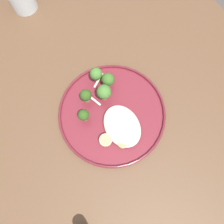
{
  "coord_description": "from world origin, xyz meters",
  "views": [
    {
      "loc": [
        0.11,
        -0.06,
        1.3
      ],
      "look_at": [
        -0.03,
        0.02,
        0.76
      ],
      "focal_mm": 33.83,
      "sensor_mm": 36.0,
      "label": 1
    }
  ],
  "objects_px": {
    "seared_scallop_front_small": "(129,123)",
    "seared_scallop_tiny_bay": "(129,134)",
    "seared_scallop_large_seared": "(121,144)",
    "dinner_plate": "(112,113)",
    "seared_scallop_center_golden": "(106,140)",
    "seared_scallop_left_edge": "(112,124)",
    "broccoli_floret_beside_noodles": "(96,74)",
    "broccoli_floret_rear_charred": "(86,96)",
    "broccoli_floret_right_tilted": "(108,80)",
    "seared_scallop_right_edge": "(117,131)",
    "broccoli_floret_small_sprig": "(84,115)",
    "broccoli_floret_center_pile": "(104,92)",
    "seared_scallop_on_noodles": "(123,116)"
  },
  "relations": [
    {
      "from": "broccoli_floret_right_tilted",
      "to": "broccoli_floret_center_pile",
      "type": "bearing_deg",
      "value": -43.28
    },
    {
      "from": "seared_scallop_center_golden",
      "to": "broccoli_floret_center_pile",
      "type": "bearing_deg",
      "value": 153.82
    },
    {
      "from": "seared_scallop_front_small",
      "to": "broccoli_floret_right_tilted",
      "type": "bearing_deg",
      "value": 177.44
    },
    {
      "from": "seared_scallop_front_small",
      "to": "seared_scallop_left_edge",
      "type": "height_order",
      "value": "same"
    },
    {
      "from": "dinner_plate",
      "to": "seared_scallop_on_noodles",
      "type": "distance_m",
      "value": 0.03
    },
    {
      "from": "seared_scallop_on_noodles",
      "to": "broccoli_floret_rear_charred",
      "type": "xyz_separation_m",
      "value": [
        -0.09,
        -0.06,
        0.02
      ]
    },
    {
      "from": "seared_scallop_center_golden",
      "to": "broccoli_floret_rear_charred",
      "type": "relative_size",
      "value": 0.62
    },
    {
      "from": "seared_scallop_left_edge",
      "to": "broccoli_floret_center_pile",
      "type": "distance_m",
      "value": 0.08
    },
    {
      "from": "seared_scallop_right_edge",
      "to": "seared_scallop_center_golden",
      "type": "bearing_deg",
      "value": -78.32
    },
    {
      "from": "seared_scallop_tiny_bay",
      "to": "seared_scallop_left_edge",
      "type": "relative_size",
      "value": 1.04
    },
    {
      "from": "seared_scallop_left_edge",
      "to": "seared_scallop_on_noodles",
      "type": "relative_size",
      "value": 1.2
    },
    {
      "from": "broccoli_floret_center_pile",
      "to": "seared_scallop_on_noodles",
      "type": "bearing_deg",
      "value": 12.61
    },
    {
      "from": "seared_scallop_large_seared",
      "to": "seared_scallop_tiny_bay",
      "type": "height_order",
      "value": "seared_scallop_tiny_bay"
    },
    {
      "from": "broccoli_floret_beside_noodles",
      "to": "broccoli_floret_rear_charred",
      "type": "bearing_deg",
      "value": -51.4
    },
    {
      "from": "broccoli_floret_small_sprig",
      "to": "seared_scallop_large_seared",
      "type": "bearing_deg",
      "value": 25.95
    },
    {
      "from": "seared_scallop_center_golden",
      "to": "broccoli_floret_small_sprig",
      "type": "xyz_separation_m",
      "value": [
        -0.08,
        -0.02,
        0.02
      ]
    },
    {
      "from": "seared_scallop_tiny_bay",
      "to": "broccoli_floret_right_tilted",
      "type": "height_order",
      "value": "broccoli_floret_right_tilted"
    },
    {
      "from": "dinner_plate",
      "to": "broccoli_floret_beside_noodles",
      "type": "height_order",
      "value": "broccoli_floret_beside_noodles"
    },
    {
      "from": "seared_scallop_left_edge",
      "to": "seared_scallop_on_noodles",
      "type": "bearing_deg",
      "value": 98.36
    },
    {
      "from": "seared_scallop_front_small",
      "to": "broccoli_floret_beside_noodles",
      "type": "bearing_deg",
      "value": -174.12
    },
    {
      "from": "seared_scallop_left_edge",
      "to": "broccoli_floret_beside_noodles",
      "type": "bearing_deg",
      "value": 170.36
    },
    {
      "from": "broccoli_floret_right_tilted",
      "to": "broccoli_floret_small_sprig",
      "type": "xyz_separation_m",
      "value": [
        0.06,
        -0.1,
        0.0
      ]
    },
    {
      "from": "dinner_plate",
      "to": "seared_scallop_tiny_bay",
      "type": "xyz_separation_m",
      "value": [
        0.07,
        0.01,
        0.01
      ]
    },
    {
      "from": "broccoli_floret_right_tilted",
      "to": "seared_scallop_right_edge",
      "type": "bearing_deg",
      "value": -18.58
    },
    {
      "from": "broccoli_floret_rear_charred",
      "to": "seared_scallop_tiny_bay",
      "type": "bearing_deg",
      "value": 20.92
    },
    {
      "from": "seared_scallop_on_noodles",
      "to": "broccoli_floret_beside_noodles",
      "type": "height_order",
      "value": "broccoli_floret_beside_noodles"
    },
    {
      "from": "seared_scallop_tiny_bay",
      "to": "seared_scallop_on_noodles",
      "type": "height_order",
      "value": "seared_scallop_tiny_bay"
    },
    {
      "from": "dinner_plate",
      "to": "broccoli_floret_small_sprig",
      "type": "bearing_deg",
      "value": -105.3
    },
    {
      "from": "seared_scallop_right_edge",
      "to": "broccoli_floret_rear_charred",
      "type": "relative_size",
      "value": 0.59
    },
    {
      "from": "seared_scallop_front_small",
      "to": "seared_scallop_tiny_bay",
      "type": "relative_size",
      "value": 1.13
    },
    {
      "from": "seared_scallop_front_small",
      "to": "broccoli_floret_beside_noodles",
      "type": "relative_size",
      "value": 0.61
    },
    {
      "from": "seared_scallop_center_golden",
      "to": "broccoli_floret_beside_noodles",
      "type": "xyz_separation_m",
      "value": [
        -0.16,
        0.06,
        0.02
      ]
    },
    {
      "from": "seared_scallop_on_noodles",
      "to": "broccoli_floret_beside_noodles",
      "type": "relative_size",
      "value": 0.43
    },
    {
      "from": "seared_scallop_left_edge",
      "to": "seared_scallop_on_noodles",
      "type": "xyz_separation_m",
      "value": [
        -0.0,
        0.03,
        0.0
      ]
    },
    {
      "from": "seared_scallop_tiny_bay",
      "to": "seared_scallop_on_noodles",
      "type": "relative_size",
      "value": 1.25
    },
    {
      "from": "seared_scallop_large_seared",
      "to": "seared_scallop_right_edge",
      "type": "bearing_deg",
      "value": 168.89
    },
    {
      "from": "seared_scallop_on_noodles",
      "to": "broccoli_floret_beside_noodles",
      "type": "distance_m",
      "value": 0.13
    },
    {
      "from": "broccoli_floret_right_tilted",
      "to": "broccoli_floret_small_sprig",
      "type": "bearing_deg",
      "value": -59.66
    },
    {
      "from": "seared_scallop_large_seared",
      "to": "broccoli_floret_right_tilted",
      "type": "distance_m",
      "value": 0.17
    },
    {
      "from": "broccoli_floret_center_pile",
      "to": "seared_scallop_tiny_bay",
      "type": "bearing_deg",
      "value": 3.37
    },
    {
      "from": "seared_scallop_left_edge",
      "to": "broccoli_floret_right_tilted",
      "type": "height_order",
      "value": "broccoli_floret_right_tilted"
    },
    {
      "from": "seared_scallop_front_small",
      "to": "seared_scallop_center_golden",
      "type": "xyz_separation_m",
      "value": [
        0.01,
        -0.08,
        0.0
      ]
    },
    {
      "from": "seared_scallop_on_noodles",
      "to": "seared_scallop_left_edge",
      "type": "bearing_deg",
      "value": -81.64
    },
    {
      "from": "seared_scallop_front_small",
      "to": "seared_scallop_on_noodles",
      "type": "distance_m",
      "value": 0.03
    },
    {
      "from": "seared_scallop_right_edge",
      "to": "seared_scallop_left_edge",
      "type": "height_order",
      "value": "same"
    },
    {
      "from": "broccoli_floret_rear_charred",
      "to": "broccoli_floret_beside_noodles",
      "type": "relative_size",
      "value": 0.94
    },
    {
      "from": "broccoli_floret_right_tilted",
      "to": "broccoli_floret_small_sprig",
      "type": "distance_m",
      "value": 0.12
    },
    {
      "from": "seared_scallop_left_edge",
      "to": "broccoli_floret_right_tilted",
      "type": "bearing_deg",
      "value": 157.47
    },
    {
      "from": "seared_scallop_right_edge",
      "to": "broccoli_floret_small_sprig",
      "type": "relative_size",
      "value": 0.58
    },
    {
      "from": "seared_scallop_right_edge",
      "to": "broccoli_floret_center_pile",
      "type": "bearing_deg",
      "value": 170.86
    }
  ]
}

